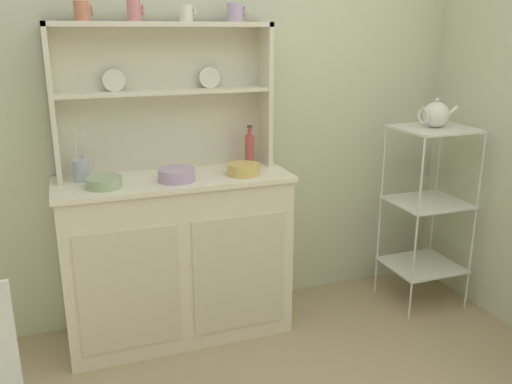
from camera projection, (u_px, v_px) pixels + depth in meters
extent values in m
cube|color=beige|center=(185.00, 95.00, 2.87)|extent=(3.84, 0.05, 2.50)
cube|color=silver|center=(177.00, 257.00, 2.83)|extent=(1.14, 0.42, 0.87)
cube|color=beige|center=(130.00, 291.00, 2.56)|extent=(0.48, 0.01, 0.61)
cube|color=beige|center=(240.00, 274.00, 2.74)|extent=(0.48, 0.01, 0.61)
cube|color=#EEE6CE|center=(174.00, 179.00, 2.71)|extent=(1.17, 0.45, 0.02)
cube|color=beige|center=(163.00, 98.00, 2.78)|extent=(1.10, 0.02, 0.75)
cube|color=silver|center=(52.00, 104.00, 2.53)|extent=(0.02, 0.18, 0.75)
cube|color=silver|center=(265.00, 95.00, 2.88)|extent=(0.02, 0.18, 0.75)
cube|color=silver|center=(165.00, 92.00, 2.69)|extent=(1.06, 0.16, 0.02)
cube|color=silver|center=(162.00, 24.00, 2.60)|extent=(1.10, 0.18, 0.02)
cylinder|color=silver|center=(114.00, 81.00, 2.63)|extent=(0.11, 0.03, 0.11)
cylinder|color=silver|center=(210.00, 78.00, 2.79)|extent=(0.11, 0.03, 0.11)
cylinder|color=silver|center=(417.00, 232.00, 2.92)|extent=(0.01, 0.01, 1.06)
cylinder|color=silver|center=(475.00, 224.00, 3.04)|extent=(0.01, 0.01, 1.06)
cylinder|color=silver|center=(380.00, 212.00, 3.24)|extent=(0.01, 0.01, 1.06)
cylinder|color=silver|center=(434.00, 205.00, 3.37)|extent=(0.01, 0.01, 1.06)
cube|color=silver|center=(435.00, 129.00, 2.99)|extent=(0.41, 0.38, 0.01)
cube|color=silver|center=(428.00, 202.00, 3.11)|extent=(0.41, 0.38, 0.01)
cube|color=silver|center=(422.00, 265.00, 3.23)|extent=(0.41, 0.38, 0.01)
cylinder|color=#C67556|center=(82.00, 11.00, 2.46)|extent=(0.07, 0.07, 0.09)
torus|color=#C67556|center=(92.00, 10.00, 2.48)|extent=(0.01, 0.05, 0.05)
cylinder|color=#D17A84|center=(134.00, 11.00, 2.54)|extent=(0.06, 0.06, 0.09)
torus|color=#D17A84|center=(143.00, 10.00, 2.55)|extent=(0.01, 0.05, 0.05)
cylinder|color=silver|center=(186.00, 13.00, 2.62)|extent=(0.07, 0.07, 0.08)
torus|color=silver|center=(194.00, 13.00, 2.64)|extent=(0.01, 0.05, 0.05)
cylinder|color=#B79ECC|center=(235.00, 13.00, 2.70)|extent=(0.08, 0.08, 0.09)
torus|color=#B79ECC|center=(245.00, 12.00, 2.72)|extent=(0.01, 0.05, 0.05)
cylinder|color=#9EB78E|center=(104.00, 182.00, 2.52)|extent=(0.17, 0.17, 0.05)
cylinder|color=#B79ECC|center=(176.00, 175.00, 2.63)|extent=(0.18, 0.18, 0.06)
cylinder|color=#DBB760|center=(243.00, 169.00, 2.74)|extent=(0.17, 0.17, 0.06)
cylinder|color=#B74C47|center=(250.00, 151.00, 2.90)|extent=(0.05, 0.05, 0.17)
cylinder|color=#B74C47|center=(250.00, 131.00, 2.87)|extent=(0.02, 0.02, 0.04)
cylinder|color=#4C382D|center=(250.00, 126.00, 2.86)|extent=(0.03, 0.03, 0.01)
cylinder|color=#B2B7C6|center=(81.00, 170.00, 2.61)|extent=(0.08, 0.08, 0.11)
cylinder|color=silver|center=(76.00, 152.00, 2.60)|extent=(0.03, 0.03, 0.20)
ellipsoid|color=silver|center=(73.00, 130.00, 2.57)|extent=(0.02, 0.01, 0.01)
cylinder|color=silver|center=(84.00, 154.00, 2.61)|extent=(0.02, 0.04, 0.17)
ellipsoid|color=silver|center=(83.00, 136.00, 2.58)|extent=(0.02, 0.01, 0.01)
sphere|color=white|center=(436.00, 115.00, 2.97)|extent=(0.14, 0.14, 0.14)
sphere|color=silver|center=(437.00, 100.00, 2.94)|extent=(0.02, 0.02, 0.02)
cylinder|color=white|center=(451.00, 112.00, 3.00)|extent=(0.09, 0.02, 0.07)
torus|color=white|center=(423.00, 115.00, 2.94)|extent=(0.01, 0.09, 0.09)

